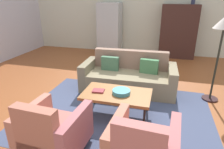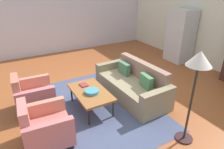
{
  "view_description": "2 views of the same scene",
  "coord_description": "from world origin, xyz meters",
  "views": [
    {
      "loc": [
        1.01,
        -3.65,
        2.03
      ],
      "look_at": [
        0.12,
        -0.34,
        0.68
      ],
      "focal_mm": 31.8,
      "sensor_mm": 36.0,
      "label": 1
    },
    {
      "loc": [
        3.83,
        -2.07,
        2.65
      ],
      "look_at": [
        0.36,
        -0.1,
        0.78
      ],
      "focal_mm": 31.42,
      "sensor_mm": 36.0,
      "label": 2
    }
  ],
  "objects": [
    {
      "name": "ground_plane",
      "position": [
        0.0,
        0.0,
        0.0
      ],
      "size": [
        10.1,
        10.1,
        0.0
      ],
      "primitive_type": "plane",
      "color": "brown"
    },
    {
      "name": "area_rug",
      "position": [
        0.28,
        -0.56,
        0.0
      ],
      "size": [
        3.4,
        2.6,
        0.01
      ],
      "primitive_type": "cube",
      "color": "#434C6B",
      "rests_on": "ground"
    },
    {
      "name": "floor_lamp",
      "position": [
        2.05,
        0.49,
        1.44
      ],
      "size": [
        0.4,
        0.4,
        1.72
      ],
      "color": "black",
      "rests_on": "ground"
    },
    {
      "name": "armchair_left",
      "position": [
        -0.33,
        -1.78,
        0.34
      ],
      "size": [
        0.84,
        0.84,
        0.88
      ],
      "rotation": [
        0.0,
        0.0,
        -0.05
      ],
      "color": "#351E18",
      "rests_on": "ground"
    },
    {
      "name": "refrigerator",
      "position": [
        -1.0,
        3.5,
        0.93
      ],
      "size": [
        0.8,
        0.73,
        1.85
      ],
      "color": "#B7BABF",
      "rests_on": "ground"
    },
    {
      "name": "fruit_bowl",
      "position": [
        0.36,
        -0.61,
        0.48
      ],
      "size": [
        0.31,
        0.31,
        0.07
      ],
      "primitive_type": "cylinder",
      "color": "teal",
      "rests_on": "coffee_table"
    },
    {
      "name": "coffee_table",
      "position": [
        0.28,
        -0.61,
        0.41
      ],
      "size": [
        1.2,
        0.7,
        0.45
      ],
      "color": "black",
      "rests_on": "ground"
    },
    {
      "name": "cabinet",
      "position": [
        1.42,
        3.61,
        0.9
      ],
      "size": [
        1.2,
        0.51,
        1.8
      ],
      "color": "#3C211C",
      "rests_on": "ground"
    },
    {
      "name": "couch",
      "position": [
        0.27,
        0.58,
        0.29
      ],
      "size": [
        2.13,
        0.97,
        0.86
      ],
      "rotation": [
        0.0,
        0.0,
        3.17
      ],
      "color": "#86785B",
      "rests_on": "ground"
    },
    {
      "name": "book_stack",
      "position": [
        -0.06,
        -0.63,
        0.46
      ],
      "size": [
        0.22,
        0.18,
        0.03
      ],
      "color": "maroon",
      "rests_on": "coffee_table"
    },
    {
      "name": "wall_back",
      "position": [
        0.0,
        3.95,
        1.4
      ],
      "size": [
        8.42,
        0.12,
        2.8
      ],
      "primitive_type": "cube",
      "color": "beige",
      "rests_on": "ground"
    },
    {
      "name": "vase_tall",
      "position": [
        1.77,
        3.6,
        1.9
      ],
      "size": [
        0.12,
        0.12,
        0.2
      ],
      "primitive_type": "cylinder",
      "color": "#2E314D",
      "rests_on": "cabinet"
    }
  ]
}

